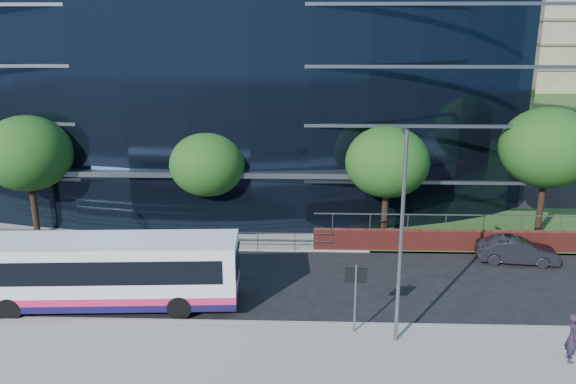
{
  "coord_description": "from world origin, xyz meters",
  "views": [
    {
      "loc": [
        2.63,
        -21.16,
        11.26
      ],
      "look_at": [
        1.59,
        8.0,
        3.05
      ],
      "focal_mm": 35.0,
      "sensor_mm": 36.0,
      "label": 1
    }
  ],
  "objects_px": {
    "tree_dist_e": "(508,100)",
    "streetlight_east": "(401,233)",
    "tree_far_b": "(208,164)",
    "street_sign": "(356,284)",
    "city_bus": "(108,272)",
    "tree_far_c": "(387,162)",
    "pedestrian": "(573,337)",
    "tree_far_d": "(548,148)",
    "parked_car": "(517,251)",
    "tree_far_a": "(27,153)"
  },
  "relations": [
    {
      "from": "tree_dist_e",
      "to": "pedestrian",
      "type": "bearing_deg",
      "value": -105.53
    },
    {
      "from": "tree_far_d",
      "to": "parked_car",
      "type": "xyz_separation_m",
      "value": [
        -2.66,
        -4.09,
        -4.54
      ]
    },
    {
      "from": "street_sign",
      "to": "tree_far_d",
      "type": "bearing_deg",
      "value": 45.22
    },
    {
      "from": "tree_far_c",
      "to": "pedestrian",
      "type": "xyz_separation_m",
      "value": [
        4.96,
        -12.33,
        -3.48
      ]
    },
    {
      "from": "tree_far_a",
      "to": "tree_far_c",
      "type": "relative_size",
      "value": 1.07
    },
    {
      "from": "tree_far_a",
      "to": "tree_dist_e",
      "type": "xyz_separation_m",
      "value": [
        37.0,
        31.0,
        -0.33
      ]
    },
    {
      "from": "tree_far_d",
      "to": "streetlight_east",
      "type": "xyz_separation_m",
      "value": [
        -10.0,
        -12.17,
        -0.75
      ]
    },
    {
      "from": "tree_far_c",
      "to": "tree_dist_e",
      "type": "xyz_separation_m",
      "value": [
        17.0,
        31.0,
        0.0
      ]
    },
    {
      "from": "street_sign",
      "to": "pedestrian",
      "type": "height_order",
      "value": "street_sign"
    },
    {
      "from": "tree_far_c",
      "to": "city_bus",
      "type": "height_order",
      "value": "tree_far_c"
    },
    {
      "from": "tree_far_c",
      "to": "parked_car",
      "type": "height_order",
      "value": "tree_far_c"
    },
    {
      "from": "tree_far_a",
      "to": "parked_car",
      "type": "relative_size",
      "value": 1.77
    },
    {
      "from": "tree_far_b",
      "to": "parked_car",
      "type": "xyz_separation_m",
      "value": [
        16.34,
        -3.59,
        -3.56
      ]
    },
    {
      "from": "tree_far_c",
      "to": "tree_dist_e",
      "type": "relative_size",
      "value": 1.0
    },
    {
      "from": "tree_far_c",
      "to": "parked_car",
      "type": "xyz_separation_m",
      "value": [
        6.34,
        -3.09,
        -3.88
      ]
    },
    {
      "from": "tree_far_a",
      "to": "tree_far_c",
      "type": "distance_m",
      "value": 20.0
    },
    {
      "from": "tree_far_b",
      "to": "tree_far_d",
      "type": "height_order",
      "value": "tree_far_d"
    },
    {
      "from": "tree_far_a",
      "to": "tree_far_b",
      "type": "distance_m",
      "value": 10.03
    },
    {
      "from": "tree_far_d",
      "to": "city_bus",
      "type": "distance_m",
      "value": 24.04
    },
    {
      "from": "city_bus",
      "to": "parked_car",
      "type": "relative_size",
      "value": 2.87
    },
    {
      "from": "tree_dist_e",
      "to": "streetlight_east",
      "type": "xyz_separation_m",
      "value": [
        -18.0,
        -42.17,
        -0.1
      ]
    },
    {
      "from": "street_sign",
      "to": "tree_far_c",
      "type": "bearing_deg",
      "value": 76.71
    },
    {
      "from": "pedestrian",
      "to": "tree_far_b",
      "type": "bearing_deg",
      "value": 62.41
    },
    {
      "from": "tree_far_b",
      "to": "tree_dist_e",
      "type": "bearing_deg",
      "value": 48.48
    },
    {
      "from": "tree_far_a",
      "to": "tree_far_d",
      "type": "bearing_deg",
      "value": 1.97
    },
    {
      "from": "tree_dist_e",
      "to": "streetlight_east",
      "type": "bearing_deg",
      "value": -113.11
    },
    {
      "from": "tree_far_a",
      "to": "parked_car",
      "type": "bearing_deg",
      "value": -6.69
    },
    {
      "from": "tree_dist_e",
      "to": "parked_car",
      "type": "relative_size",
      "value": 1.65
    },
    {
      "from": "tree_far_a",
      "to": "tree_dist_e",
      "type": "relative_size",
      "value": 1.07
    },
    {
      "from": "street_sign",
      "to": "streetlight_east",
      "type": "relative_size",
      "value": 0.35
    },
    {
      "from": "tree_far_c",
      "to": "tree_dist_e",
      "type": "distance_m",
      "value": 35.36
    },
    {
      "from": "tree_far_b",
      "to": "city_bus",
      "type": "distance_m",
      "value": 9.84
    },
    {
      "from": "street_sign",
      "to": "city_bus",
      "type": "xyz_separation_m",
      "value": [
        -10.25,
        2.0,
        -0.54
      ]
    },
    {
      "from": "tree_dist_e",
      "to": "parked_car",
      "type": "xyz_separation_m",
      "value": [
        -10.66,
        -34.09,
        -3.88
      ]
    },
    {
      "from": "tree_far_d",
      "to": "pedestrian",
      "type": "xyz_separation_m",
      "value": [
        -4.04,
        -13.33,
        -4.13
      ]
    },
    {
      "from": "tree_far_a",
      "to": "streetlight_east",
      "type": "bearing_deg",
      "value": -30.46
    },
    {
      "from": "tree_far_d",
      "to": "pedestrian",
      "type": "bearing_deg",
      "value": -106.86
    },
    {
      "from": "street_sign",
      "to": "streetlight_east",
      "type": "xyz_separation_m",
      "value": [
        1.5,
        -0.59,
        2.29
      ]
    },
    {
      "from": "tree_far_a",
      "to": "parked_car",
      "type": "xyz_separation_m",
      "value": [
        26.34,
        -3.09,
        -4.21
      ]
    },
    {
      "from": "street_sign",
      "to": "pedestrian",
      "type": "bearing_deg",
      "value": -13.11
    },
    {
      "from": "city_bus",
      "to": "tree_far_d",
      "type": "bearing_deg",
      "value": 20.29
    },
    {
      "from": "tree_far_a",
      "to": "tree_far_c",
      "type": "xyz_separation_m",
      "value": [
        20.0,
        0.0,
        -0.33
      ]
    },
    {
      "from": "city_bus",
      "to": "parked_car",
      "type": "bearing_deg",
      "value": 12.57
    },
    {
      "from": "street_sign",
      "to": "city_bus",
      "type": "bearing_deg",
      "value": 168.95
    },
    {
      "from": "tree_far_b",
      "to": "tree_far_c",
      "type": "relative_size",
      "value": 0.93
    },
    {
      "from": "street_sign",
      "to": "streetlight_east",
      "type": "bearing_deg",
      "value": -21.36
    },
    {
      "from": "tree_far_b",
      "to": "tree_far_c",
      "type": "xyz_separation_m",
      "value": [
        10.0,
        -0.5,
        0.33
      ]
    },
    {
      "from": "tree_far_a",
      "to": "pedestrian",
      "type": "height_order",
      "value": "tree_far_a"
    },
    {
      "from": "tree_far_c",
      "to": "pedestrian",
      "type": "height_order",
      "value": "tree_far_c"
    },
    {
      "from": "tree_dist_e",
      "to": "parked_car",
      "type": "height_order",
      "value": "tree_dist_e"
    }
  ]
}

